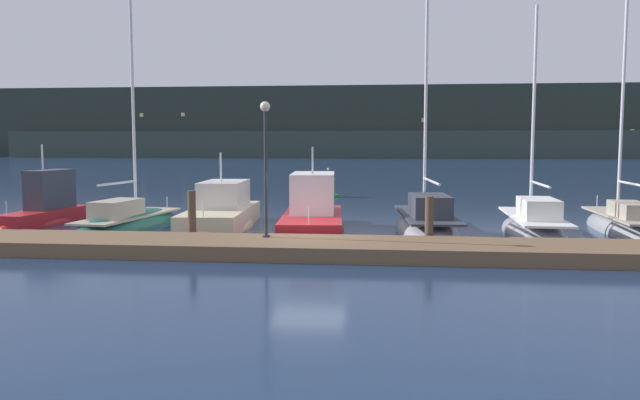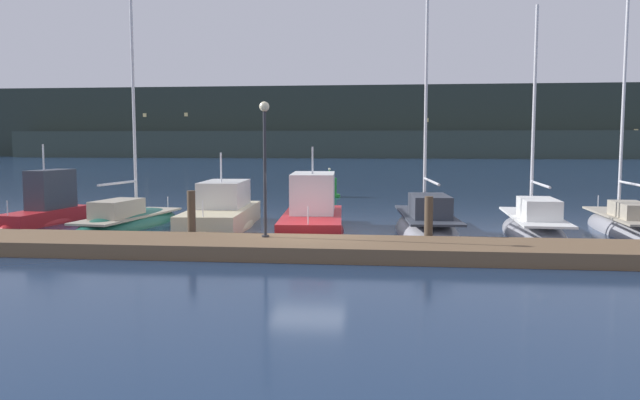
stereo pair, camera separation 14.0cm
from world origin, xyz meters
name	(u,v)px [view 1 (the left image)]	position (x,y,z in m)	size (l,w,h in m)	color
ground_plane	(308,246)	(0.00, 0.00, 0.00)	(400.00, 400.00, 0.00)	#192D4C
dock	(302,248)	(0.00, -1.66, 0.23)	(31.19, 2.80, 0.45)	brown
mooring_pile_1	(192,217)	(-4.00, -0.01, 0.91)	(0.28, 0.28, 1.83)	#4C3D2D
mooring_pile_2	(429,222)	(4.00, -0.01, 0.86)	(0.28, 0.28, 1.71)	#4C3D2D
motorboat_berth_1	(45,214)	(-11.87, 4.45, 0.41)	(2.04, 5.31, 3.95)	red
sailboat_berth_2	(128,224)	(-7.91, 3.78, 0.12)	(2.96, 7.39, 10.52)	#195647
motorboat_berth_3	(221,220)	(-4.10, 4.17, 0.29)	(2.81, 7.15, 3.73)	beige
motorboat_berth_4	(313,220)	(-0.28, 3.62, 0.41)	(3.01, 7.46, 3.84)	red
sailboat_berth_5	(426,228)	(4.14, 3.54, 0.16)	(2.80, 7.69, 10.02)	gray
sailboat_berth_6	(533,230)	(8.12, 3.42, 0.16)	(2.30, 7.38, 9.20)	gray
sailboat_berth_7	(622,229)	(11.72, 4.51, 0.12)	(1.99, 7.26, 9.83)	gray
channel_buoy	(328,186)	(-1.06, 18.55, 0.67)	(1.37, 1.37, 1.83)	green
dock_lamppost	(265,148)	(-1.22, -1.08, 3.30)	(0.32, 0.32, 4.30)	#2D2D33
hillside_backdrop	(371,125)	(-0.82, 120.64, 7.13)	(240.00, 23.00, 15.44)	#28332D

